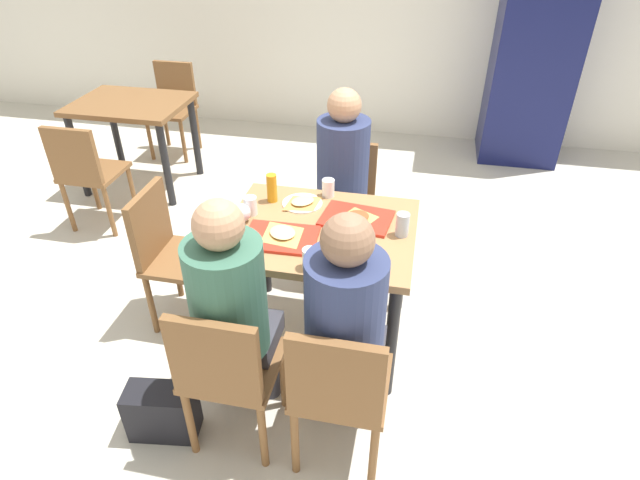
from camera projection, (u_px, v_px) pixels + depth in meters
ground_plane at (320, 336)px, 3.09m from camera, size 10.00×10.00×0.02m
main_table at (320, 246)px, 2.73m from camera, size 0.97×0.79×0.75m
chair_near_left at (226, 369)px, 2.22m from camera, size 0.40×0.40×0.85m
chair_near_right at (339, 388)px, 2.13m from camera, size 0.40×0.40×0.85m
chair_far_side at (344, 198)px, 3.44m from camera, size 0.40×0.40×0.85m
chair_left_end at (170, 249)px, 2.96m from camera, size 0.40×0.40×0.85m
person_in_red at (232, 304)px, 2.19m from camera, size 0.32×0.42×1.26m
person_in_brown_jacket at (346, 320)px, 2.11m from camera, size 0.32×0.42×1.26m
person_far_side at (342, 173)px, 3.19m from camera, size 0.32×0.42×1.26m
tray_red_near at (281, 238)px, 2.58m from camera, size 0.37×0.27×0.02m
tray_red_far at (356, 218)px, 2.73m from camera, size 0.39×0.30×0.02m
paper_plate_center at (302, 203)px, 2.87m from camera, size 0.22×0.22×0.01m
paper_plate_near_edge at (341, 255)px, 2.46m from camera, size 0.22×0.22×0.01m
pizza_slice_a at (283, 233)px, 2.58m from camera, size 0.26×0.27×0.02m
pizza_slice_b at (358, 217)px, 2.71m from camera, size 0.20×0.20×0.02m
pizza_slice_c at (303, 202)px, 2.85m from camera, size 0.23×0.24×0.02m
pizza_slice_d at (338, 250)px, 2.47m from camera, size 0.23×0.23×0.02m
plastic_cup_a at (328, 188)px, 2.92m from camera, size 0.07×0.07×0.10m
plastic_cup_b at (310, 259)px, 2.36m from camera, size 0.07×0.07×0.10m
plastic_cup_c at (250, 206)px, 2.75m from camera, size 0.07×0.07×0.10m
soda_can at (402, 225)px, 2.58m from camera, size 0.07×0.07×0.12m
condiment_bottle at (272, 188)px, 2.85m from camera, size 0.06×0.06×0.16m
foil_bundle at (241, 213)px, 2.69m from camera, size 0.10×0.10×0.10m
handbag at (162, 412)px, 2.46m from camera, size 0.34×0.20×0.28m
drink_fridge at (534, 56)px, 4.63m from camera, size 0.70×0.60×1.90m
background_table at (132, 117)px, 4.31m from camera, size 0.90×0.70×0.75m
background_chair_near at (86, 170)px, 3.78m from camera, size 0.40×0.40×0.85m
background_chair_far at (173, 102)px, 4.97m from camera, size 0.40×0.40×0.85m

